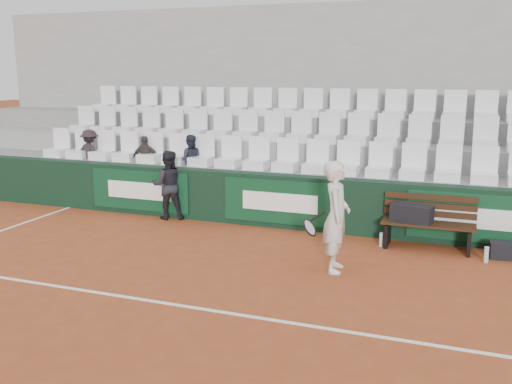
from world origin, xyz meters
name	(u,v)px	position (x,y,z in m)	size (l,w,h in m)	color
ground	(201,309)	(0.00, 0.00, 0.00)	(80.00, 80.00, 0.00)	#9E4523
court_baseline	(201,309)	(0.00, 0.00, 0.00)	(18.00, 0.06, 0.01)	white
back_barrier	(296,202)	(0.07, 3.99, 0.50)	(18.00, 0.34, 1.00)	black
grandstand_tier_front	(302,195)	(0.00, 4.62, 0.50)	(18.00, 0.95, 1.00)	gray
grandstand_tier_mid	(314,176)	(0.00, 5.58, 0.72)	(18.00, 0.95, 1.45)	#969694
grandstand_tier_back	(325,159)	(0.00, 6.53, 0.95)	(18.00, 0.95, 1.90)	gray
grandstand_rear_wall	(333,102)	(0.00, 7.15, 2.20)	(18.00, 0.30, 4.40)	gray
seat_row_front	(300,155)	(0.00, 4.45, 1.31)	(11.90, 0.44, 0.63)	white
seat_row_mid	(313,127)	(0.00, 5.40, 1.77)	(11.90, 0.44, 0.63)	silver
seat_row_back	(325,103)	(0.00, 6.35, 2.21)	(11.90, 0.44, 0.63)	silver
bench_left	(427,236)	(2.48, 3.51, 0.23)	(1.50, 0.56, 0.45)	#341D0F
sports_bag_left	(412,213)	(2.20, 3.49, 0.59)	(0.67, 0.29, 0.29)	black
sports_bag_ground	(504,251)	(3.65, 3.42, 0.13)	(0.43, 0.26, 0.26)	black
water_bottle_near	(381,240)	(1.74, 3.39, 0.12)	(0.07, 0.07, 0.24)	silver
water_bottle_far	(486,255)	(3.38, 3.12, 0.13)	(0.07, 0.07, 0.25)	silver
tennis_player	(336,217)	(1.26, 1.97, 0.82)	(0.74, 0.66, 1.65)	silver
ball_kid	(168,185)	(-2.51, 3.79, 0.69)	(0.67, 0.52, 1.37)	black
spectator_a	(89,134)	(-4.85, 4.50, 1.54)	(0.70, 0.40, 1.09)	black
spectator_b	(145,138)	(-3.44, 4.50, 1.50)	(0.59, 0.24, 1.00)	#36302B
spectator_c	(190,139)	(-2.38, 4.50, 1.53)	(0.52, 0.40, 1.07)	#1F242E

